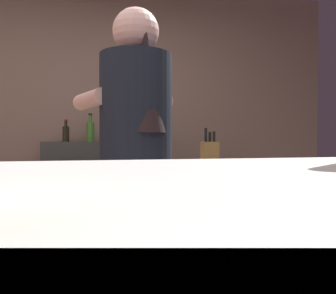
{
  "coord_description": "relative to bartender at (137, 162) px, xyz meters",
  "views": [
    {
      "loc": [
        -0.05,
        -1.35,
        1.1
      ],
      "look_at": [
        0.1,
        -0.75,
        1.09
      ],
      "focal_mm": 37.61,
      "sensor_mm": 36.0,
      "label": 1
    }
  ],
  "objects": [
    {
      "name": "bottle_soy",
      "position": [
        -0.16,
        1.68,
        0.19
      ],
      "size": [
        0.07,
        0.07,
        0.26
      ],
      "color": "#43802C",
      "rests_on": "back_shelf"
    },
    {
      "name": "bottle_olive_oil",
      "position": [
        0.3,
        1.67,
        0.19
      ],
      "size": [
        0.06,
        0.06,
        0.25
      ],
      "color": "black",
      "rests_on": "back_shelf"
    },
    {
      "name": "prep_counter",
      "position": [
        0.14,
        0.46,
        -0.56
      ],
      "size": [
        2.1,
        0.6,
        0.9
      ],
      "primitive_type": "cube",
      "color": "#4E4633",
      "rests_on": "ground"
    },
    {
      "name": "chefs_knife",
      "position": [
        0.28,
        0.41,
        -0.1
      ],
      "size": [
        0.24,
        0.07,
        0.01
      ],
      "primitive_type": "cube",
      "rotation": [
        0.0,
        0.0,
        -0.16
      ],
      "color": "silver",
      "rests_on": "prep_counter"
    },
    {
      "name": "bartender",
      "position": [
        0.0,
        0.0,
        0.0
      ],
      "size": [
        0.5,
        0.55,
        1.73
      ],
      "rotation": [
        0.0,
        0.0,
        1.88
      ],
      "color": "#352B3F",
      "rests_on": "ground"
    },
    {
      "name": "bottle_vinegar",
      "position": [
        -0.38,
        1.62,
        0.17
      ],
      "size": [
        0.06,
        0.06,
        0.2
      ],
      "color": "black",
      "rests_on": "back_shelf"
    },
    {
      "name": "back_shelf",
      "position": [
        -0.11,
        1.62,
        -0.46
      ],
      "size": [
        0.94,
        0.36,
        1.1
      ],
      "primitive_type": "cube",
      "color": "#3C3C39",
      "rests_on": "ground"
    },
    {
      "name": "wall_back",
      "position": [
        -0.21,
        1.9,
        0.34
      ],
      "size": [
        5.2,
        0.1,
        2.7
      ],
      "primitive_type": "cube",
      "color": "gray",
      "rests_on": "ground"
    },
    {
      "name": "knife_block",
      "position": [
        0.55,
        0.47,
        0.0
      ],
      "size": [
        0.1,
        0.08,
        0.29
      ],
      "color": "olive",
      "rests_on": "prep_counter"
    },
    {
      "name": "mixing_bowl",
      "position": [
        -0.52,
        0.48,
        -0.08
      ],
      "size": [
        0.18,
        0.18,
        0.05
      ],
      "primitive_type": "cylinder",
      "color": "#C25233",
      "rests_on": "prep_counter"
    }
  ]
}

